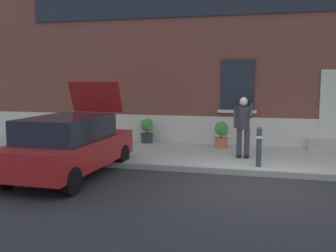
{
  "coord_description": "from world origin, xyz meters",
  "views": [
    {
      "loc": [
        0.17,
        -8.73,
        2.41
      ],
      "look_at": [
        -2.48,
        1.6,
        1.1
      ],
      "focal_mm": 41.53,
      "sensor_mm": 36.0,
      "label": 1
    }
  ],
  "objects": [
    {
      "name": "person_on_phone",
      "position": [
        -0.48,
        2.31,
        1.15
      ],
      "size": [
        0.51,
        0.5,
        1.74
      ],
      "rotation": [
        0.0,
        0.0,
        0.05
      ],
      "color": "#2D2D33",
      "rests_on": "sidewalk"
    },
    {
      "name": "ground_plane",
      "position": [
        0.0,
        0.0,
        0.0
      ],
      "size": [
        80.0,
        80.0,
        0.0
      ],
      "primitive_type": "plane",
      "color": "#232326"
    },
    {
      "name": "planter_terracotta",
      "position": [
        -1.26,
        3.83,
        0.61
      ],
      "size": [
        0.44,
        0.44,
        0.86
      ],
      "color": "#B25B38",
      "rests_on": "sidewalk"
    },
    {
      "name": "building_facade",
      "position": [
        0.01,
        5.29,
        3.73
      ],
      "size": [
        24.0,
        1.52,
        7.5
      ],
      "color": "brown",
      "rests_on": "ground"
    },
    {
      "name": "sidewalk",
      "position": [
        0.0,
        2.8,
        0.07
      ],
      "size": [
        24.0,
        3.6,
        0.15
      ],
      "primitive_type": "cube",
      "color": "#99968E",
      "rests_on": "ground"
    },
    {
      "name": "planter_charcoal",
      "position": [
        -3.91,
        4.2,
        0.61
      ],
      "size": [
        0.44,
        0.44,
        0.86
      ],
      "color": "#2D2D30",
      "rests_on": "sidewalk"
    },
    {
      "name": "curb_edge",
      "position": [
        0.0,
        0.94,
        0.07
      ],
      "size": [
        24.0,
        0.12,
        0.15
      ],
      "primitive_type": "cube",
      "color": "gray",
      "rests_on": "ground"
    },
    {
      "name": "bollard_near_person",
      "position": [
        -0.01,
        1.35,
        0.71
      ],
      "size": [
        0.15,
        0.15,
        1.04
      ],
      "color": "#333338",
      "rests_on": "sidewalk"
    },
    {
      "name": "hatchback_car_red",
      "position": [
        -4.49,
        -0.25,
        0.8
      ],
      "size": [
        1.85,
        4.09,
        2.34
      ],
      "color": "maroon",
      "rests_on": "ground"
    }
  ]
}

